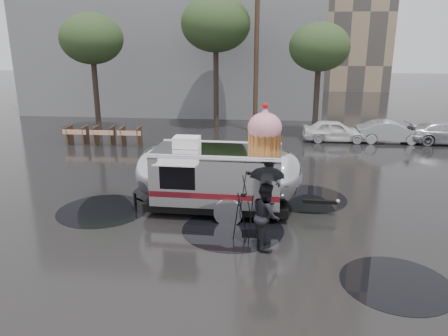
# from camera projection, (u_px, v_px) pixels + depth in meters

# --- Properties ---
(ground) EXTENTS (120.00, 120.00, 0.00)m
(ground) POSITION_uv_depth(u_px,v_px,m) (163.00, 224.00, 13.76)
(ground) COLOR black
(ground) RESTS_ON ground
(puddles) EXTENTS (11.53, 10.79, 0.01)m
(puddles) POSITION_uv_depth(u_px,v_px,m) (235.00, 211.00, 14.77)
(puddles) COLOR black
(puddles) RESTS_ON ground
(grey_building) EXTENTS (22.00, 12.00, 13.00)m
(grey_building) POSITION_uv_depth(u_px,v_px,m) (179.00, 25.00, 35.09)
(grey_building) COLOR slate
(grey_building) RESTS_ON ground
(utility_pole) EXTENTS (1.60, 0.28, 9.00)m
(utility_pole) POSITION_uv_depth(u_px,v_px,m) (256.00, 55.00, 25.52)
(utility_pole) COLOR #473323
(utility_pole) RESTS_ON ground
(tree_left) EXTENTS (3.64, 3.64, 6.95)m
(tree_left) POSITION_uv_depth(u_px,v_px,m) (92.00, 39.00, 25.18)
(tree_left) COLOR #382D26
(tree_left) RESTS_ON ground
(tree_mid) EXTENTS (4.20, 4.20, 8.03)m
(tree_mid) POSITION_uv_depth(u_px,v_px,m) (216.00, 24.00, 26.20)
(tree_mid) COLOR #382D26
(tree_mid) RESTS_ON ground
(tree_right) EXTENTS (3.36, 3.36, 6.42)m
(tree_right) POSITION_uv_depth(u_px,v_px,m) (319.00, 48.00, 24.12)
(tree_right) COLOR #382D26
(tree_right) RESTS_ON ground
(barricade_row) EXTENTS (4.30, 0.80, 1.00)m
(barricade_row) POSITION_uv_depth(u_px,v_px,m) (104.00, 135.00, 23.60)
(barricade_row) COLOR #473323
(barricade_row) RESTS_ON ground
(parked_cars) EXTENTS (13.20, 1.90, 1.50)m
(parked_cars) POSITION_uv_depth(u_px,v_px,m) (423.00, 130.00, 23.91)
(parked_cars) COLOR silver
(parked_cars) RESTS_ON ground
(airstream_trailer) EXTENTS (6.99, 2.71, 3.76)m
(airstream_trailer) POSITION_uv_depth(u_px,v_px,m) (221.00, 173.00, 14.47)
(airstream_trailer) COLOR silver
(airstream_trailer) RESTS_ON ground
(person_right) EXTENTS (0.70, 1.00, 1.89)m
(person_right) POSITION_uv_depth(u_px,v_px,m) (266.00, 215.00, 12.04)
(person_right) COLOR black
(person_right) RESTS_ON ground
(umbrella_black) EXTENTS (1.19, 1.19, 2.36)m
(umbrella_black) POSITION_uv_depth(u_px,v_px,m) (267.00, 181.00, 11.74)
(umbrella_black) COLOR black
(umbrella_black) RESTS_ON ground
(tripod) EXTENTS (0.59, 0.55, 1.43)m
(tripod) POSITION_uv_depth(u_px,v_px,m) (243.00, 213.00, 12.49)
(tripod) COLOR black
(tripod) RESTS_ON ground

